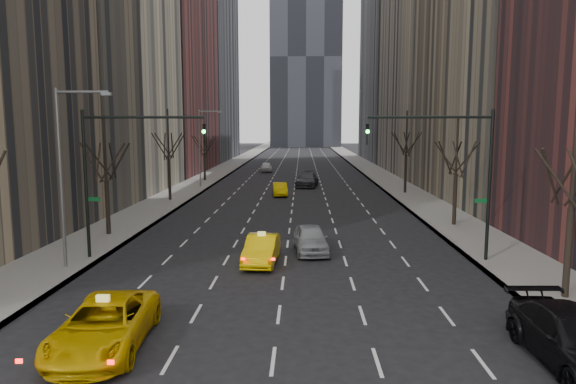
# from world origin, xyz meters

# --- Properties ---
(ground) EXTENTS (400.00, 400.00, 0.00)m
(ground) POSITION_xyz_m (0.00, 0.00, 0.00)
(ground) COLOR black
(ground) RESTS_ON ground
(sidewalk_left) EXTENTS (4.50, 320.00, 0.15)m
(sidewalk_left) POSITION_xyz_m (-12.25, 70.00, 0.07)
(sidewalk_left) COLOR slate
(sidewalk_left) RESTS_ON ground
(sidewalk_right) EXTENTS (4.50, 320.00, 0.15)m
(sidewalk_right) POSITION_xyz_m (12.25, 70.00, 0.07)
(sidewalk_right) COLOR slate
(sidewalk_right) RESTS_ON ground
(bld_left_far) EXTENTS (14.00, 28.00, 44.00)m
(bld_left_far) POSITION_xyz_m (-21.50, 66.00, 22.00)
(bld_left_far) COLOR brown
(bld_left_far) RESTS_ON ground
(bld_left_deep) EXTENTS (14.00, 30.00, 60.00)m
(bld_left_deep) POSITION_xyz_m (-21.50, 96.00, 30.00)
(bld_left_deep) COLOR #5D5D62
(bld_left_deep) RESTS_ON ground
(bld_right_far) EXTENTS (14.00, 28.00, 50.00)m
(bld_right_far) POSITION_xyz_m (21.50, 64.00, 25.00)
(bld_right_far) COLOR tan
(bld_right_far) RESTS_ON ground
(bld_right_deep) EXTENTS (14.00, 30.00, 58.00)m
(bld_right_deep) POSITION_xyz_m (21.50, 95.00, 29.00)
(bld_right_deep) COLOR #5D5D62
(bld_right_deep) RESTS_ON ground
(tree_lw_b) EXTENTS (3.36, 3.50, 7.82)m
(tree_lw_b) POSITION_xyz_m (-12.00, 18.00, 3.72)
(tree_lw_b) COLOR black
(tree_lw_b) RESTS_ON ground
(tree_lw_c) EXTENTS (3.36, 3.50, 8.74)m
(tree_lw_c) POSITION_xyz_m (-12.00, 34.00, 4.04)
(tree_lw_c) COLOR black
(tree_lw_c) RESTS_ON ground
(tree_lw_d) EXTENTS (3.36, 3.50, 7.36)m
(tree_lw_d) POSITION_xyz_m (-12.00, 52.00, 3.56)
(tree_lw_d) COLOR black
(tree_lw_d) RESTS_ON ground
(tree_rw_a) EXTENTS (3.36, 3.50, 8.28)m
(tree_rw_a) POSITION_xyz_m (12.00, 6.00, 3.88)
(tree_rw_a) COLOR black
(tree_rw_a) RESTS_ON ground
(tree_rw_b) EXTENTS (3.36, 3.50, 7.82)m
(tree_rw_b) POSITION_xyz_m (12.00, 22.00, 3.72)
(tree_rw_b) COLOR black
(tree_rw_b) RESTS_ON ground
(tree_rw_c) EXTENTS (3.36, 3.50, 8.74)m
(tree_rw_c) POSITION_xyz_m (12.00, 40.00, 4.04)
(tree_rw_c) COLOR black
(tree_rw_c) RESTS_ON ground
(traffic_mast_left) EXTENTS (6.69, 0.39, 8.00)m
(traffic_mast_left) POSITION_xyz_m (-9.11, 12.00, 5.49)
(traffic_mast_left) COLOR black
(traffic_mast_left) RESTS_ON ground
(traffic_mast_right) EXTENTS (6.69, 0.39, 8.00)m
(traffic_mast_right) POSITION_xyz_m (9.11, 12.00, 5.49)
(traffic_mast_right) COLOR black
(traffic_mast_right) RESTS_ON ground
(streetlight_near) EXTENTS (2.83, 0.22, 9.00)m
(streetlight_near) POSITION_xyz_m (-10.84, 10.00, 5.62)
(streetlight_near) COLOR slate
(streetlight_near) RESTS_ON ground
(streetlight_far) EXTENTS (2.83, 0.22, 9.00)m
(streetlight_far) POSITION_xyz_m (-10.84, 45.00, 5.62)
(streetlight_far) COLOR slate
(streetlight_far) RESTS_ON ground
(taxi_suv) EXTENTS (3.00, 5.91, 1.60)m
(taxi_suv) POSITION_xyz_m (-5.60, 0.78, 0.80)
(taxi_suv) COLOR #DAAB04
(taxi_suv) RESTS_ON ground
(taxi_sedan) EXTENTS (1.85, 4.63, 1.50)m
(taxi_sedan) POSITION_xyz_m (-1.25, 11.47, 0.75)
(taxi_sedan) COLOR yellow
(taxi_sedan) RESTS_ON ground
(silver_sedan_ahead) EXTENTS (2.28, 4.77, 1.57)m
(silver_sedan_ahead) POSITION_xyz_m (1.40, 13.98, 0.79)
(silver_sedan_ahead) COLOR gray
(silver_sedan_ahead) RESTS_ON ground
(parked_suv_black) EXTENTS (2.50, 5.85, 1.68)m
(parked_suv_black) POSITION_xyz_m (9.20, -0.05, 0.84)
(parked_suv_black) COLOR black
(parked_suv_black) RESTS_ON ground
(far_taxi) EXTENTS (1.82, 4.24, 1.36)m
(far_taxi) POSITION_xyz_m (-1.44, 38.19, 0.68)
(far_taxi) COLOR #E7BE04
(far_taxi) RESTS_ON ground
(far_suv_grey) EXTENTS (3.10, 6.09, 1.69)m
(far_suv_grey) POSITION_xyz_m (1.51, 46.38, 0.85)
(far_suv_grey) COLOR #313136
(far_suv_grey) RESTS_ON ground
(far_car_white) EXTENTS (2.09, 4.59, 1.53)m
(far_car_white) POSITION_xyz_m (-4.83, 65.78, 0.76)
(far_car_white) COLOR silver
(far_car_white) RESTS_ON ground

